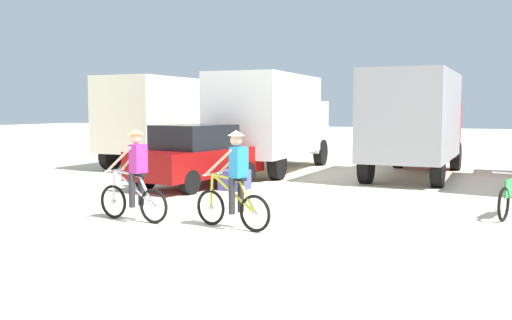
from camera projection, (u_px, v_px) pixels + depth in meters
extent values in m
plane|color=beige|center=(175.00, 248.00, 9.15)|extent=(120.00, 120.00, 0.00)
cube|color=beige|center=(160.00, 114.00, 21.79)|extent=(2.54, 5.26, 2.70)
cube|color=#2D2D33|center=(205.00, 125.00, 24.91)|extent=(2.24, 1.56, 2.00)
cube|color=black|center=(212.00, 117.00, 25.52)|extent=(2.03, 0.14, 0.80)
cylinder|color=black|center=(184.00, 148.00, 25.33)|extent=(0.35, 1.01, 1.00)
cylinder|color=black|center=(225.00, 149.00, 24.49)|extent=(0.35, 1.01, 1.00)
cylinder|color=black|center=(111.00, 156.00, 20.81)|extent=(0.35, 1.01, 1.00)
cylinder|color=black|center=(158.00, 158.00, 19.97)|extent=(0.35, 1.01, 1.00)
cube|color=white|center=(266.00, 115.00, 19.67)|extent=(2.77, 5.36, 2.70)
cube|color=silver|center=(297.00, 127.00, 22.86)|extent=(2.30, 1.66, 2.00)
cube|color=black|center=(302.00, 117.00, 23.47)|extent=(2.02, 0.23, 0.80)
cylinder|color=black|center=(272.00, 151.00, 23.23)|extent=(0.39, 1.02, 1.00)
cylinder|color=black|center=(321.00, 152.00, 22.47)|extent=(0.39, 1.02, 1.00)
cylinder|color=black|center=(218.00, 162.00, 18.62)|extent=(0.39, 1.02, 1.00)
cylinder|color=black|center=(277.00, 164.00, 17.86)|extent=(0.39, 1.02, 1.00)
cube|color=#9E9EA3|center=(412.00, 115.00, 17.95)|extent=(2.54, 5.26, 2.70)
cube|color=#B21E1E|center=(428.00, 128.00, 21.08)|extent=(2.24, 1.56, 2.00)
cube|color=black|center=(431.00, 118.00, 21.68)|extent=(2.03, 0.14, 0.80)
cylinder|color=black|center=(398.00, 154.00, 21.50)|extent=(0.35, 1.01, 1.00)
cylinder|color=black|center=(456.00, 156.00, 20.66)|extent=(0.35, 1.01, 1.00)
cylinder|color=black|center=(366.00, 167.00, 16.98)|extent=(0.35, 1.01, 1.00)
cylinder|color=black|center=(438.00, 170.00, 16.14)|extent=(0.35, 1.01, 1.00)
cube|color=maroon|center=(198.00, 162.00, 16.29)|extent=(2.28, 4.39, 0.76)
cube|color=black|center=(195.00, 137.00, 16.11)|extent=(1.85, 2.29, 0.68)
cylinder|color=black|center=(205.00, 170.00, 17.84)|extent=(0.30, 0.66, 0.64)
cylinder|color=black|center=(247.00, 173.00, 16.98)|extent=(0.30, 0.66, 0.64)
cylinder|color=black|center=(146.00, 178.00, 15.67)|extent=(0.30, 0.66, 0.64)
cylinder|color=black|center=(190.00, 182.00, 14.82)|extent=(0.30, 0.66, 0.64)
torus|color=black|center=(113.00, 202.00, 11.58)|extent=(0.68, 0.11, 0.68)
cylinder|color=silver|center=(113.00, 202.00, 11.58)|extent=(0.09, 0.09, 0.08)
torus|color=black|center=(154.00, 206.00, 11.05)|extent=(0.68, 0.11, 0.68)
cylinder|color=silver|center=(154.00, 206.00, 11.05)|extent=(0.09, 0.09, 0.08)
cylinder|color=silver|center=(134.00, 188.00, 11.28)|extent=(1.03, 0.13, 0.68)
cylinder|color=silver|center=(127.00, 173.00, 11.34)|extent=(0.66, 0.10, 0.13)
cylinder|color=silver|center=(146.00, 191.00, 11.11)|extent=(0.39, 0.08, 0.59)
cylinder|color=silver|center=(114.00, 186.00, 11.54)|extent=(0.10, 0.06, 0.64)
cylinder|color=silver|center=(114.00, 170.00, 11.50)|extent=(0.07, 0.52, 0.04)
cube|color=black|center=(139.00, 175.00, 11.17)|extent=(0.25, 0.14, 0.06)
cube|color=#AD2D8C|center=(138.00, 159.00, 11.16)|extent=(0.22, 0.33, 0.56)
sphere|color=beige|center=(136.00, 138.00, 11.15)|extent=(0.22, 0.22, 0.22)
cone|color=tan|center=(135.00, 131.00, 11.14)|extent=(0.32, 0.32, 0.10)
cylinder|color=#26262B|center=(132.00, 190.00, 11.13)|extent=(0.12, 0.12, 0.66)
cylinder|color=#26262B|center=(141.00, 189.00, 11.35)|extent=(0.12, 0.12, 0.66)
cylinder|color=beige|center=(119.00, 159.00, 11.17)|extent=(0.63, 0.05, 0.53)
cylinder|color=beige|center=(132.00, 158.00, 11.48)|extent=(0.63, 0.14, 0.53)
torus|color=black|center=(211.00, 207.00, 10.91)|extent=(0.68, 0.18, 0.68)
cylinder|color=silver|center=(211.00, 207.00, 10.91)|extent=(0.09, 0.09, 0.08)
torus|color=black|center=(255.00, 213.00, 10.28)|extent=(0.68, 0.18, 0.68)
cylinder|color=silver|center=(255.00, 213.00, 10.28)|extent=(0.09, 0.09, 0.08)
cylinder|color=gold|center=(233.00, 193.00, 10.55)|extent=(1.02, 0.24, 0.68)
cylinder|color=gold|center=(226.00, 177.00, 10.63)|extent=(0.66, 0.17, 0.13)
cylinder|color=gold|center=(247.00, 197.00, 10.36)|extent=(0.39, 0.12, 0.59)
cylinder|color=gold|center=(212.00, 191.00, 10.86)|extent=(0.11, 0.07, 0.64)
cylinder|color=silver|center=(212.00, 174.00, 10.82)|extent=(0.13, 0.52, 0.04)
cube|color=black|center=(240.00, 179.00, 10.43)|extent=(0.26, 0.16, 0.06)
cube|color=teal|center=(239.00, 162.00, 10.42)|extent=(0.26, 0.35, 0.56)
sphere|color=tan|center=(236.00, 140.00, 10.42)|extent=(0.22, 0.22, 0.22)
cone|color=silver|center=(236.00, 133.00, 10.41)|extent=(0.32, 0.32, 0.10)
cylinder|color=#26262B|center=(232.00, 196.00, 10.40)|extent=(0.12, 0.12, 0.66)
cylinder|color=#26262B|center=(241.00, 194.00, 10.61)|extent=(0.12, 0.12, 0.66)
cylinder|color=tan|center=(218.00, 163.00, 10.48)|extent=(0.63, 0.12, 0.53)
cylinder|color=tan|center=(231.00, 161.00, 10.76)|extent=(0.62, 0.21, 0.53)
torus|color=black|center=(504.00, 204.00, 11.26)|extent=(0.21, 0.68, 0.68)
cube|color=green|center=(512.00, 187.00, 11.65)|extent=(0.23, 0.88, 0.36)
cylinder|color=silver|center=(505.00, 173.00, 11.25)|extent=(0.50, 0.14, 0.04)
cube|color=#4C5199|center=(235.00, 180.00, 15.69)|extent=(0.68, 0.74, 0.54)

